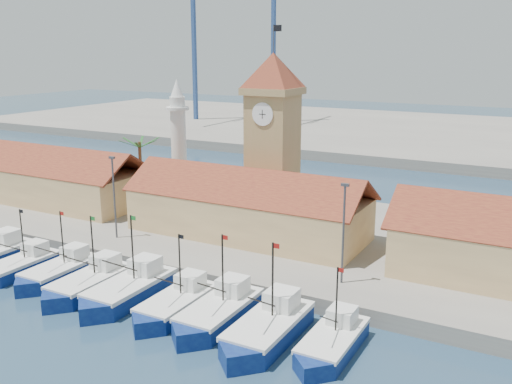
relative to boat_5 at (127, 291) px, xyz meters
The scene contains 19 objects.
ground 3.64m from the boat_5, 47.06° to the right, with size 400.00×400.00×0.00m, color #1D314E.
quay 21.54m from the boat_5, 83.56° to the left, with size 140.00×32.00×1.50m, color gray.
terminal 107.43m from the boat_5, 88.71° to the left, with size 240.00×80.00×2.00m, color gray.
boat_2 13.53m from the boat_5, behind, with size 3.28×9.00×6.81m.
boat_3 8.93m from the boat_5, behind, with size 3.40×9.31×7.04m.
boat_4 4.25m from the boat_5, behind, with size 3.60×9.85×7.46m.
boat_5 is the anchor object (origin of this frame).
boat_6 5.28m from the boat_5, ahead, with size 3.46×9.48×7.17m.
boat_7 9.29m from the boat_5, ahead, with size 3.72×10.18×7.70m.
boat_8 14.14m from the boat_5, ahead, with size 3.88×10.64×8.05m.
boat_9 19.08m from the boat_5, ahead, with size 3.27×8.96×6.78m.
hall_left 34.47m from the boat_5, 149.53° to the left, with size 31.20×10.13×7.61m.
hall_center 17.85m from the boat_5, 82.09° to the left, with size 27.04×10.13×7.61m.
clock_tower 26.02m from the boat_5, 84.10° to the left, with size 5.80×5.80×22.70m.
minaret 29.71m from the boat_5, 116.35° to the left, with size 3.00×3.00×16.30m.
palm_tree 29.77m from the boat_5, 126.92° to the left, with size 5.60×5.03×8.39m.
lamp_posts 11.35m from the boat_5, 72.76° to the left, with size 80.70×0.25×9.03m.
crane_blue_far 118.65m from the boat_5, 121.73° to the left, with size 1.00×32.95×48.08m.
crane_blue_near 114.23m from the boat_5, 110.53° to the left, with size 1.00×30.23×43.52m.
Camera 1 is at (29.77, -32.84, 21.64)m, focal length 40.00 mm.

